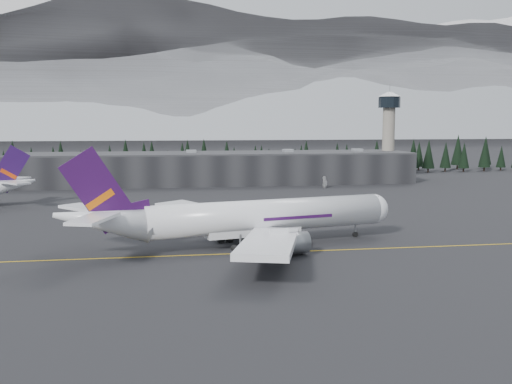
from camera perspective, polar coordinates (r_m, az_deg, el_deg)
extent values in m
plane|color=black|center=(111.63, 1.61, -5.82)|extent=(1400.00, 1400.00, 0.00)
cube|color=gold|center=(109.71, 1.80, -6.04)|extent=(400.00, 0.40, 0.02)
cube|color=black|center=(233.61, -4.02, 2.35)|extent=(160.00, 30.00, 12.00)
cube|color=#333335|center=(233.20, -4.04, 3.89)|extent=(160.00, 30.00, 0.60)
cylinder|color=gray|center=(253.65, 13.09, 4.81)|extent=(5.20, 5.20, 32.00)
cylinder|color=black|center=(253.64, 13.20, 8.71)|extent=(9.20, 9.20, 4.50)
cone|color=silver|center=(253.78, 13.22, 9.48)|extent=(10.00, 10.00, 2.00)
cube|color=black|center=(270.29, -4.71, 3.28)|extent=(360.00, 20.00, 15.00)
cylinder|color=white|center=(115.68, 1.17, -2.36)|extent=(50.12, 16.86, 6.50)
sphere|color=white|center=(127.14, 11.62, -1.66)|extent=(6.50, 6.50, 6.50)
cone|color=white|center=(107.63, -15.09, -2.78)|extent=(19.17, 10.19, 9.42)
cube|color=white|center=(129.45, -4.33, -2.16)|extent=(26.22, 28.80, 2.78)
cylinder|color=gray|center=(126.23, -0.71, -3.22)|extent=(7.76, 5.51, 4.12)
cube|color=white|center=(98.29, 1.37, -5.06)|extent=(16.63, 31.59, 2.78)
cylinder|color=gray|center=(106.56, 3.38, -5.13)|extent=(7.76, 5.51, 4.12)
cube|color=#300E42|center=(106.80, -15.47, 0.13)|extent=(13.54, 3.42, 16.14)
cube|color=orange|center=(107.02, -15.32, -0.73)|extent=(5.29, 1.71, 3.98)
cube|color=white|center=(113.60, -16.55, -1.55)|extent=(11.62, 12.11, 0.54)
cube|color=white|center=(100.79, -15.94, -2.58)|extent=(8.30, 12.85, 0.54)
cylinder|color=black|center=(125.59, 9.91, -3.73)|extent=(0.54, 0.54, 3.25)
cylinder|color=black|center=(118.39, -3.15, -4.29)|extent=(0.54, 0.54, 3.25)
cylinder|color=black|center=(109.34, -1.56, -5.22)|extent=(0.54, 0.54, 3.25)
cone|color=silver|center=(184.18, -23.54, 0.60)|extent=(17.01, 9.12, 8.35)
cube|color=#280F47|center=(183.73, -23.47, 2.12)|extent=(11.99, 3.10, 14.31)
cube|color=#D03E0C|center=(183.85, -23.51, 1.67)|extent=(4.69, 1.54, 3.52)
cube|color=silver|center=(178.25, -23.01, 0.87)|extent=(10.33, 10.71, 0.48)
cube|color=silver|center=(189.72, -22.92, 1.20)|extent=(7.30, 11.38, 0.48)
imported|color=silver|center=(207.97, -17.02, 0.01)|extent=(2.76, 4.89, 1.29)
imported|color=silver|center=(218.33, 6.92, 0.61)|extent=(4.63, 2.29, 1.52)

